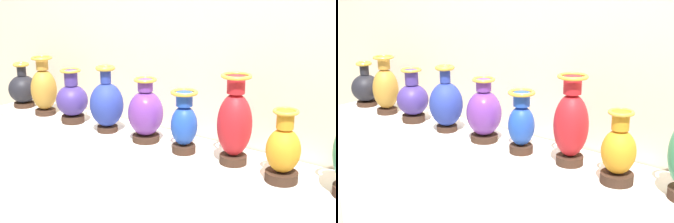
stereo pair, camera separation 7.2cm
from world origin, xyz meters
TOP-DOWN VIEW (x-y plane):
  - back_wall at (-0.01, 0.25)m, footprint 5.18×0.14m
  - vase_onyx at (-1.20, -0.01)m, footprint 0.19×0.19m
  - vase_ochre at (-0.94, -0.04)m, footprint 0.16×0.16m
  - vase_indigo at (-0.68, -0.04)m, footprint 0.19×0.19m
  - vase_cobalt at (-0.40, -0.04)m, footprint 0.19×0.19m
  - vase_violet at (-0.12, -0.03)m, footprint 0.18×0.18m
  - vase_sapphire at (0.13, -0.04)m, footprint 0.13×0.13m
  - vase_crimson at (0.40, -0.02)m, footprint 0.16×0.16m
  - vase_amber at (0.66, -0.07)m, footprint 0.15×0.15m

SIDE VIEW (x-z plane):
  - vase_onyx at x=-1.20m, z-range 0.97..1.26m
  - vase_amber at x=0.66m, z-range 0.97..1.28m
  - vase_indigo at x=-0.68m, z-range 0.97..1.29m
  - vase_sapphire at x=0.13m, z-range 0.98..1.29m
  - vase_violet at x=-0.12m, z-range 0.97..1.31m
  - vase_cobalt at x=-0.40m, z-range 0.96..1.33m
  - vase_ochre at x=-0.94m, z-range 0.97..1.34m
  - vase_crimson at x=0.40m, z-range 0.97..1.40m
  - back_wall at x=-0.01m, z-range 0.02..3.01m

